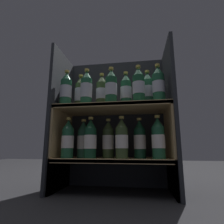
# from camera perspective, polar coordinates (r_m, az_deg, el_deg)

# --- Properties ---
(ground_plane) EXTENTS (6.00, 6.00, 0.00)m
(ground_plane) POSITION_cam_1_polar(r_m,az_deg,el_deg) (1.00, -1.05, -26.78)
(ground_plane) COLOR black
(fridge_back_wall) EXTENTS (0.74, 0.02, 0.92)m
(fridge_back_wall) POSITION_cam_1_polar(r_m,az_deg,el_deg) (1.30, 1.42, -2.83)
(fridge_back_wall) COLOR #23262B
(fridge_back_wall) RESTS_ON ground_plane
(fridge_side_left) EXTENTS (0.02, 0.35, 0.92)m
(fridge_side_left) POSITION_cam_1_polar(r_m,az_deg,el_deg) (1.24, -16.41, -1.95)
(fridge_side_left) COLOR #23262B
(fridge_side_left) RESTS_ON ground_plane
(fridge_side_right) EXTENTS (0.02, 0.35, 0.92)m
(fridge_side_right) POSITION_cam_1_polar(r_m,az_deg,el_deg) (1.14, 18.61, -1.01)
(fridge_side_right) COLOR #23262B
(fridge_side_right) RESTS_ON ground_plane
(shelf_lower) EXTENTS (0.70, 0.31, 0.20)m
(shelf_lower) POSITION_cam_1_polar(r_m,az_deg,el_deg) (1.11, 0.29, -16.51)
(shelf_lower) COLOR tan
(shelf_lower) RESTS_ON ground_plane
(shelf_upper) EXTENTS (0.70, 0.31, 0.52)m
(shelf_upper) POSITION_cam_1_polar(r_m,az_deg,el_deg) (1.12, 0.30, -5.04)
(shelf_upper) COLOR tan
(shelf_upper) RESTS_ON ground_plane
(bottle_upper_front_0) EXTENTS (0.07, 0.07, 0.25)m
(bottle_upper_front_0) POSITION_cam_1_polar(r_m,az_deg,el_deg) (1.18, -14.82, 6.91)
(bottle_upper_front_0) COLOR #1E5638
(bottle_upper_front_0) RESTS_ON shelf_upper
(bottle_upper_front_1) EXTENTS (0.07, 0.07, 0.25)m
(bottle_upper_front_1) POSITION_cam_1_polar(r_m,az_deg,el_deg) (1.14, -8.39, 7.38)
(bottle_upper_front_1) COLOR #1E5638
(bottle_upper_front_1) RESTS_ON shelf_upper
(bottle_upper_front_2) EXTENTS (0.07, 0.07, 0.25)m
(bottle_upper_front_2) POSITION_cam_1_polar(r_m,az_deg,el_deg) (1.10, -0.09, 7.92)
(bottle_upper_front_2) COLOR #194C2D
(bottle_upper_front_2) RESTS_ON shelf_upper
(bottle_upper_front_3) EXTENTS (0.07, 0.07, 0.25)m
(bottle_upper_front_3) POSITION_cam_1_polar(r_m,az_deg,el_deg) (1.09, 8.69, 8.28)
(bottle_upper_front_3) COLOR #194C2D
(bottle_upper_front_3) RESTS_ON shelf_upper
(bottle_upper_front_4) EXTENTS (0.07, 0.07, 0.25)m
(bottle_upper_front_4) POSITION_cam_1_polar(r_m,az_deg,el_deg) (1.10, 14.93, 8.42)
(bottle_upper_front_4) COLOR #1E5638
(bottle_upper_front_4) RESTS_ON shelf_upper
(bottle_upper_back_0) EXTENTS (0.07, 0.07, 0.25)m
(bottle_upper_back_0) POSITION_cam_1_polar(r_m,az_deg,el_deg) (1.23, -10.34, 5.94)
(bottle_upper_back_0) COLOR #384C28
(bottle_upper_back_0) RESTS_ON shelf_upper
(bottle_upper_back_1) EXTENTS (0.07, 0.07, 0.25)m
(bottle_upper_back_1) POSITION_cam_1_polar(r_m,az_deg,el_deg) (1.19, -3.42, 6.40)
(bottle_upper_back_1) COLOR #384C28
(bottle_upper_back_1) RESTS_ON shelf_upper
(bottle_upper_back_2) EXTENTS (0.07, 0.07, 0.25)m
(bottle_upper_back_2) POSITION_cam_1_polar(r_m,az_deg,el_deg) (1.17, 4.59, 6.76)
(bottle_upper_back_2) COLOR #1E5638
(bottle_upper_back_2) RESTS_ON shelf_upper
(bottle_upper_back_3) EXTENTS (0.07, 0.07, 0.25)m
(bottle_upper_back_3) POSITION_cam_1_polar(r_m,az_deg,el_deg) (1.17, 11.61, 6.99)
(bottle_upper_back_3) COLOR #285B42
(bottle_upper_back_3) RESTS_ON shelf_upper
(bottle_lower_front_0) EXTENTS (0.07, 0.07, 0.25)m
(bottle_lower_front_0) POSITION_cam_1_polar(r_m,az_deg,el_deg) (1.11, -14.28, -8.76)
(bottle_lower_front_0) COLOR #1E5638
(bottle_lower_front_0) RESTS_ON shelf_lower
(bottle_lower_front_1) EXTENTS (0.07, 0.07, 0.25)m
(bottle_lower_front_1) POSITION_cam_1_polar(r_m,az_deg,el_deg) (1.07, -7.10, -8.93)
(bottle_lower_front_1) COLOR #144228
(bottle_lower_front_1) RESTS_ON shelf_lower
(bottle_lower_front_2) EXTENTS (0.07, 0.07, 0.25)m
(bottle_lower_front_2) POSITION_cam_1_polar(r_m,az_deg,el_deg) (1.03, 3.18, -8.90)
(bottle_lower_front_2) COLOR #384C28
(bottle_lower_front_2) RESTS_ON shelf_lower
(bottle_lower_front_3) EXTENTS (0.07, 0.07, 0.25)m
(bottle_lower_front_3) POSITION_cam_1_polar(r_m,az_deg,el_deg) (1.03, 14.89, -8.53)
(bottle_lower_front_3) COLOR #1E5638
(bottle_lower_front_3) RESTS_ON shelf_lower
(bottle_lower_back_0) EXTENTS (0.07, 0.07, 0.25)m
(bottle_lower_back_0) POSITION_cam_1_polar(r_m,az_deg,el_deg) (1.16, -9.42, -9.09)
(bottle_lower_back_0) COLOR #285B42
(bottle_lower_back_0) RESTS_ON shelf_lower
(bottle_lower_back_1) EXTENTS (0.07, 0.07, 0.25)m
(bottle_lower_back_1) POSITION_cam_1_polar(r_m,az_deg,el_deg) (1.12, -1.25, -9.16)
(bottle_lower_back_1) COLOR #384C28
(bottle_lower_back_1) RESTS_ON shelf_lower
(bottle_lower_back_2) EXTENTS (0.07, 0.07, 0.25)m
(bottle_lower_back_2) POSITION_cam_1_polar(r_m,az_deg,el_deg) (1.11, 9.03, -8.98)
(bottle_lower_back_2) COLOR #144228
(bottle_lower_back_2) RESTS_ON shelf_lower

